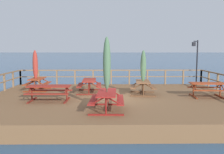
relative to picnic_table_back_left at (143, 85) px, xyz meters
name	(u,v)px	position (x,y,z in m)	size (l,w,h in m)	color
ground_plane	(112,109)	(-1.75, -0.76, -1.22)	(600.00, 600.00, 0.00)	navy
wooden_deck	(112,103)	(-1.75, -0.76, -0.89)	(13.55, 9.97, 0.67)	brown
railing_waterside_far	(111,75)	(-1.75, 4.07, 0.17)	(13.35, 0.10, 1.09)	brown
picnic_table_back_left	(143,85)	(0.00, 0.00, 0.00)	(1.55, 1.85, 0.78)	brown
picnic_table_mid_centre	(37,82)	(-6.40, 1.47, 0.00)	(1.42, 1.67, 0.78)	#993819
picnic_table_front_right	(107,97)	(-2.02, -3.62, 0.01)	(1.48, 2.24, 0.78)	maroon
picnic_table_front_left	(207,87)	(3.35, -0.79, 0.00)	(1.86, 1.51, 0.78)	#993819
picnic_table_back_right	(89,83)	(-3.09, 0.68, 0.01)	(1.47, 2.07, 0.78)	maroon
picnic_table_mid_right	(49,90)	(-4.90, -1.71, 0.01)	(2.11, 1.42, 0.78)	maroon
patio_umbrella_short_back	(143,66)	(0.01, -0.02, 1.04)	(0.32, 0.32, 2.51)	#4C3828
patio_umbrella_tall_front	(35,65)	(-6.48, 1.43, 1.04)	(0.32, 0.32, 2.51)	#4C3828
patio_umbrella_tall_back_right	(107,64)	(-2.02, -3.58, 1.40)	(0.32, 0.32, 3.07)	#4C3828
lamp_post_hooked	(196,56)	(4.18, 3.39, 1.56)	(0.55, 0.52, 3.20)	black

